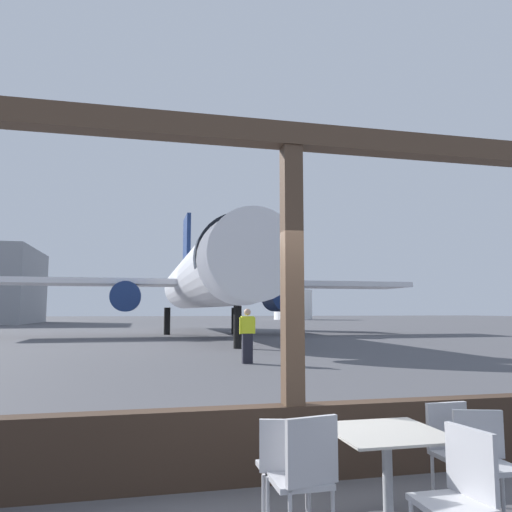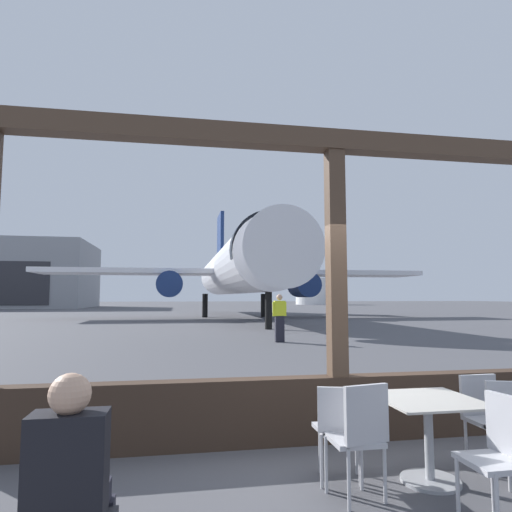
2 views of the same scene
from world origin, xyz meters
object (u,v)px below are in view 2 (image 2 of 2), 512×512
object	(u,v)px
cafe_chair_window_right	(501,449)
cafe_chair_aisle_right	(486,412)
dining_table	(428,430)
airplane	(237,269)
seated_passenger	(73,478)
ground_crew_worker	(280,317)
cafe_chair_window_left	(340,424)
fuel_storage_tank	(313,291)
distant_hangar	(6,275)
cafe_chair_side_extra	(360,431)

from	to	relation	value
cafe_chair_window_right	cafe_chair_aisle_right	xyz separation A→B (m)	(0.69, 1.07, -0.04)
dining_table	airplane	world-z (taller)	airplane
seated_passenger	ground_crew_worker	size ratio (longest dim) A/B	0.71
ground_crew_worker	dining_table	bearing A→B (deg)	-96.80
dining_table	cafe_chair_aisle_right	size ratio (longest dim) A/B	1.00
cafe_chair_window_left	cafe_chair_window_right	world-z (taller)	cafe_chair_window_right
ground_crew_worker	fuel_storage_tank	world-z (taller)	fuel_storage_tank
dining_table	cafe_chair_window_right	bearing A→B (deg)	-84.27
ground_crew_worker	distant_hangar	distance (m)	63.67
cafe_chair_window_right	distant_hangar	bearing A→B (deg)	112.09
cafe_chair_window_right	seated_passenger	bearing A→B (deg)	-173.60
cafe_chair_aisle_right	cafe_chair_side_extra	distance (m)	1.62
cafe_chair_window_right	fuel_storage_tank	xyz separation A→B (m)	(26.01, 87.50, 2.22)
airplane	cafe_chair_window_left	bearing A→B (deg)	-95.85
cafe_chair_window_left	cafe_chair_side_extra	distance (m)	0.36
cafe_chair_aisle_right	fuel_storage_tank	distance (m)	90.09
seated_passenger	distant_hangar	xyz separation A→B (m)	(-25.22, 69.49, 4.27)
cafe_chair_side_extra	airplane	xyz separation A→B (m)	(3.08, 30.75, 3.29)
dining_table	fuel_storage_tank	bearing A→B (deg)	73.25
cafe_chair_side_extra	cafe_chair_aisle_right	bearing A→B (deg)	18.24
distant_hangar	cafe_chair_side_extra	bearing A→B (deg)	-68.35
cafe_chair_aisle_right	cafe_chair_side_extra	size ratio (longest dim) A/B	0.91
seated_passenger	cafe_chair_window_left	bearing A→B (deg)	31.86
cafe_chair_window_right	cafe_chair_aisle_right	size ratio (longest dim) A/B	1.07
ground_crew_worker	cafe_chair_aisle_right	bearing A→B (deg)	-93.20
seated_passenger	fuel_storage_tank	distance (m)	92.47
cafe_chair_window_left	dining_table	bearing A→B (deg)	-6.84
cafe_chair_window_right	seated_passenger	distance (m)	2.88
cafe_chair_side_extra	fuel_storage_tank	size ratio (longest dim) A/B	0.13
cafe_chair_aisle_right	seated_passenger	distance (m)	3.82
cafe_chair_side_extra	seated_passenger	world-z (taller)	seated_passenger
seated_passenger	distant_hangar	distance (m)	74.05
dining_table	seated_passenger	size ratio (longest dim) A/B	0.69
airplane	seated_passenger	bearing A→B (deg)	-99.16
cafe_chair_side_extra	ground_crew_worker	bearing A→B (deg)	79.88
cafe_chair_window_right	distant_hangar	world-z (taller)	distant_hangar
cafe_chair_window_left	cafe_chair_side_extra	size ratio (longest dim) A/B	0.91
cafe_chair_aisle_right	ground_crew_worker	bearing A→B (deg)	86.80
cafe_chair_side_extra	airplane	bearing A→B (deg)	84.29
cafe_chair_window_right	dining_table	bearing A→B (deg)	95.73
cafe_chair_side_extra	distant_hangar	bearing A→B (deg)	111.65
cafe_chair_side_extra	airplane	distance (m)	31.07
dining_table	seated_passenger	distance (m)	3.01
ground_crew_worker	fuel_storage_tank	distance (m)	78.63
distant_hangar	fuel_storage_tank	bearing A→B (deg)	18.72
cafe_chair_window_left	cafe_chair_side_extra	xyz separation A→B (m)	(0.04, -0.35, 0.04)
dining_table	cafe_chair_aisle_right	xyz separation A→B (m)	(0.78, 0.25, 0.06)
fuel_storage_tank	ground_crew_worker	bearing A→B (deg)	-108.28
ground_crew_worker	cafe_chair_side_extra	bearing A→B (deg)	-100.12
seated_passenger	airplane	distance (m)	32.19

